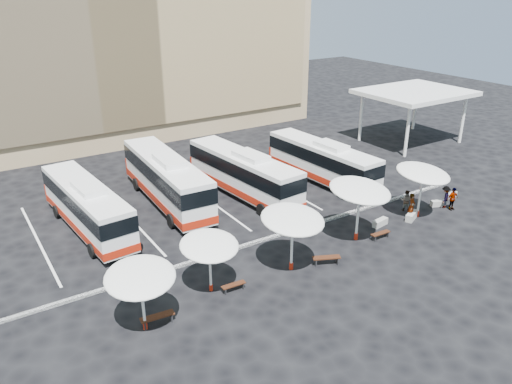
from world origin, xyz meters
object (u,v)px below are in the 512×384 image
conc_bench_0 (380,223)px  conc_bench_2 (438,203)px  conc_bench_3 (451,195)px  conc_bench_1 (412,216)px  wood_bench_3 (380,234)px  passenger_3 (445,197)px  sunshade_3 (360,191)px  passenger_0 (412,206)px  wood_bench_2 (326,259)px  bus_1 (166,178)px  passenger_1 (406,200)px  sunshade_2 (293,220)px  wood_bench_1 (234,286)px  sunshade_1 (209,246)px  bus_2 (243,172)px  sunshade_0 (140,277)px  passenger_2 (453,199)px  sunshade_4 (423,173)px  bus_0 (87,205)px  wood_bench_0 (157,318)px  bus_3 (322,161)px

conc_bench_0 → conc_bench_2: 5.87m
conc_bench_3 → conc_bench_1: bearing=-170.8°
wood_bench_3 → passenger_3: (7.35, 0.94, 0.49)m
sunshade_3 → passenger_0: (5.28, 0.25, -2.44)m
wood_bench_2 → bus_1: bearing=107.7°
passenger_0 → passenger_1: (0.68, 1.05, -0.14)m
passenger_1 → conc_bench_1: bearing=112.5°
sunshade_2 → wood_bench_1: (-3.84, -0.10, -2.82)m
sunshade_1 → bus_1: bearing=77.2°
wood_bench_2 → bus_2: bearing=83.7°
sunshade_0 → sunshade_3: size_ratio=0.79×
passenger_0 → passenger_2: (3.54, -0.63, -0.08)m
sunshade_4 → conc_bench_3: (4.68, 0.77, -2.98)m
conc_bench_2 → wood_bench_1: bearing=-176.0°
sunshade_0 → wood_bench_1: (5.07, 0.46, -2.54)m
wood_bench_2 → wood_bench_3: 4.93m
sunshade_1 → conc_bench_3: (20.96, 1.00, -2.49)m
wood_bench_2 → sunshade_2: bearing=160.9°
bus_1 → sunshade_4: size_ratio=2.52×
bus_0 → conc_bench_2: (22.33, -9.92, -1.55)m
passenger_2 → wood_bench_1: bearing=-173.5°
sunshade_0 → wood_bench_0: bearing=1.0°
conc_bench_2 → passenger_0: passenger_0 is taller
sunshade_4 → conc_bench_3: size_ratio=4.39×
passenger_3 → passenger_2: bearing=71.7°
passenger_0 → passenger_3: passenger_0 is taller
wood_bench_2 → wood_bench_3: bearing=6.4°
sunshade_1 → sunshade_3: bearing=0.3°
sunshade_3 → passenger_0: bearing=2.7°
sunshade_2 → conc_bench_3: size_ratio=3.81×
passenger_0 → wood_bench_0: bearing=157.8°
sunshade_2 → conc_bench_3: sunshade_2 is taller
wood_bench_2 → passenger_2: bearing=4.3°
wood_bench_3 → wood_bench_2: bearing=-173.6°
sunshade_0 → wood_bench_3: sunshade_0 is taller
wood_bench_0 → conc_bench_3: bearing=5.0°
bus_3 → passenger_0: 8.71m
passenger_3 → wood_bench_3: bearing=-22.5°
wood_bench_1 → wood_bench_2: wood_bench_2 is taller
bus_3 → passenger_1: size_ratio=7.12×
bus_1 → conc_bench_2: (16.26, -11.18, -1.73)m
sunshade_2 → wood_bench_1: size_ratio=3.08×
sunshade_2 → conc_bench_1: bearing=3.8°
passenger_2 → wood_bench_0: bearing=-172.5°
bus_2 → sunshade_2: size_ratio=2.78×
conc_bench_0 → passenger_3: 6.06m
wood_bench_0 → conc_bench_2: (22.38, 1.71, -0.17)m
bus_3 → wood_bench_1: size_ratio=8.20×
sunshade_3 → conc_bench_2: 9.14m
sunshade_3 → passenger_3: (8.71, 0.17, -2.54)m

